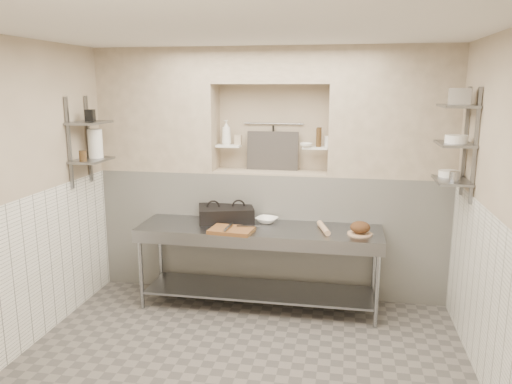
% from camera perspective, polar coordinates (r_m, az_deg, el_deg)
% --- Properties ---
extents(floor, '(4.00, 3.90, 0.10)m').
position_cam_1_polar(floor, '(4.64, -1.82, -19.59)').
color(floor, '#605A55').
rests_on(floor, ground).
extents(ceiling, '(4.00, 3.90, 0.10)m').
position_cam_1_polar(ceiling, '(3.97, -2.12, 18.80)').
color(ceiling, silver).
rests_on(ceiling, ground).
extents(wall_left, '(0.10, 3.90, 2.80)m').
position_cam_1_polar(wall_left, '(4.92, -26.00, -0.71)').
color(wall_left, '#BCA98F').
rests_on(wall_left, ground).
extents(wall_right, '(0.10, 3.90, 2.80)m').
position_cam_1_polar(wall_right, '(4.16, 26.88, -2.95)').
color(wall_right, '#BCA98F').
rests_on(wall_right, ground).
extents(wall_back, '(4.00, 0.10, 2.80)m').
position_cam_1_polar(wall_back, '(6.00, 2.09, 2.62)').
color(wall_back, '#BCA98F').
rests_on(wall_back, ground).
extents(wall_front, '(4.00, 0.10, 2.80)m').
position_cam_1_polar(wall_front, '(2.26, -13.07, -14.05)').
color(wall_front, '#BCA98F').
rests_on(wall_front, ground).
extents(backwall_lower, '(4.00, 0.40, 1.40)m').
position_cam_1_polar(backwall_lower, '(5.91, 1.69, -4.47)').
color(backwall_lower, white).
rests_on(backwall_lower, floor).
extents(alcove_sill, '(1.30, 0.40, 0.02)m').
position_cam_1_polar(alcove_sill, '(5.75, 1.73, 2.32)').
color(alcove_sill, '#BCA98F').
rests_on(alcove_sill, backwall_lower).
extents(backwall_pillar_left, '(1.35, 0.40, 1.40)m').
position_cam_1_polar(backwall_pillar_left, '(6.02, -10.97, 9.15)').
color(backwall_pillar_left, '#BCA98F').
rests_on(backwall_pillar_left, backwall_lower).
extents(backwall_pillar_right, '(1.35, 0.40, 1.40)m').
position_cam_1_polar(backwall_pillar_right, '(5.63, 15.39, 8.76)').
color(backwall_pillar_right, '#BCA98F').
rests_on(backwall_pillar_right, backwall_lower).
extents(backwall_header, '(1.30, 0.40, 0.40)m').
position_cam_1_polar(backwall_header, '(5.67, 1.81, 14.25)').
color(backwall_header, '#BCA98F').
rests_on(backwall_header, backwall_lower).
extents(wainscot_left, '(0.02, 3.90, 1.40)m').
position_cam_1_polar(wainscot_left, '(5.07, -24.71, -8.47)').
color(wainscot_left, white).
rests_on(wainscot_left, floor).
extents(wainscot_right, '(0.02, 3.90, 1.40)m').
position_cam_1_polar(wainscot_right, '(4.36, 25.22, -11.86)').
color(wainscot_right, white).
rests_on(wainscot_right, floor).
extents(alcove_shelf_left, '(0.28, 0.16, 0.02)m').
position_cam_1_polar(alcove_shelf_left, '(5.80, -3.16, 5.29)').
color(alcove_shelf_left, white).
rests_on(alcove_shelf_left, backwall_lower).
extents(alcove_shelf_right, '(0.28, 0.16, 0.02)m').
position_cam_1_polar(alcove_shelf_right, '(5.66, 6.78, 5.05)').
color(alcove_shelf_right, white).
rests_on(alcove_shelf_right, backwall_lower).
extents(utensil_rail, '(0.70, 0.02, 0.02)m').
position_cam_1_polar(utensil_rail, '(5.85, 2.02, 7.82)').
color(utensil_rail, gray).
rests_on(utensil_rail, wall_back).
extents(hanging_steel, '(0.02, 0.02, 0.30)m').
position_cam_1_polar(hanging_steel, '(5.85, 1.98, 6.14)').
color(hanging_steel, black).
rests_on(hanging_steel, utensil_rail).
extents(splash_panel, '(0.60, 0.08, 0.45)m').
position_cam_1_polar(splash_panel, '(5.82, 1.89, 4.72)').
color(splash_panel, '#383330').
rests_on(splash_panel, alcove_sill).
extents(shelf_rail_left_a, '(0.03, 0.03, 0.95)m').
position_cam_1_polar(shelf_rail_left_a, '(5.86, -18.59, 5.73)').
color(shelf_rail_left_a, slate).
rests_on(shelf_rail_left_a, wall_left).
extents(shelf_rail_left_b, '(0.03, 0.03, 0.95)m').
position_cam_1_polar(shelf_rail_left_b, '(5.52, -20.58, 5.23)').
color(shelf_rail_left_b, slate).
rests_on(shelf_rail_left_b, wall_left).
extents(wall_shelf_left_lower, '(0.30, 0.50, 0.02)m').
position_cam_1_polar(wall_shelf_left_lower, '(5.65, -18.22, 3.49)').
color(wall_shelf_left_lower, slate).
rests_on(wall_shelf_left_lower, wall_left).
extents(wall_shelf_left_upper, '(0.30, 0.50, 0.03)m').
position_cam_1_polar(wall_shelf_left_upper, '(5.60, -18.49, 7.53)').
color(wall_shelf_left_upper, slate).
rests_on(wall_shelf_left_upper, wall_left).
extents(shelf_rail_right_a, '(0.03, 0.03, 1.05)m').
position_cam_1_polar(shelf_rail_right_a, '(5.26, 22.79, 5.31)').
color(shelf_rail_right_a, slate).
rests_on(shelf_rail_right_a, wall_right).
extents(shelf_rail_right_b, '(0.03, 0.03, 1.05)m').
position_cam_1_polar(shelf_rail_right_b, '(4.87, 23.77, 4.76)').
color(shelf_rail_right_b, slate).
rests_on(shelf_rail_right_b, wall_right).
extents(wall_shelf_right_lower, '(0.30, 0.50, 0.02)m').
position_cam_1_polar(wall_shelf_right_lower, '(5.08, 21.45, 1.22)').
color(wall_shelf_right_lower, slate).
rests_on(wall_shelf_right_lower, wall_right).
extents(wall_shelf_right_mid, '(0.30, 0.50, 0.02)m').
position_cam_1_polar(wall_shelf_right_mid, '(5.03, 21.76, 5.13)').
color(wall_shelf_right_mid, slate).
rests_on(wall_shelf_right_mid, wall_right).
extents(wall_shelf_right_upper, '(0.30, 0.50, 0.03)m').
position_cam_1_polar(wall_shelf_right_upper, '(5.01, 22.07, 9.10)').
color(wall_shelf_right_upper, slate).
rests_on(wall_shelf_right_upper, wall_right).
extents(prep_table, '(2.60, 0.70, 0.90)m').
position_cam_1_polar(prep_table, '(5.40, 0.31, -6.72)').
color(prep_table, gray).
rests_on(prep_table, floor).
extents(panini_press, '(0.70, 0.59, 0.16)m').
position_cam_1_polar(panini_press, '(5.60, -3.45, -2.47)').
color(panini_press, black).
rests_on(panini_press, prep_table).
extents(cutting_board, '(0.47, 0.35, 0.04)m').
position_cam_1_polar(cutting_board, '(5.17, -2.80, -4.40)').
color(cutting_board, brown).
rests_on(cutting_board, prep_table).
extents(knife_blade, '(0.26, 0.08, 0.01)m').
position_cam_1_polar(knife_blade, '(5.22, -0.82, -3.89)').
color(knife_blade, gray).
rests_on(knife_blade, cutting_board).
extents(tongs, '(0.04, 0.28, 0.03)m').
position_cam_1_polar(tongs, '(5.17, -3.15, -3.97)').
color(tongs, gray).
rests_on(tongs, cutting_board).
extents(mixing_bowl, '(0.30, 0.30, 0.06)m').
position_cam_1_polar(mixing_bowl, '(5.52, 1.23, -3.21)').
color(mixing_bowl, white).
rests_on(mixing_bowl, prep_table).
extents(rolling_pin, '(0.16, 0.40, 0.06)m').
position_cam_1_polar(rolling_pin, '(5.26, 7.72, -4.09)').
color(rolling_pin, tan).
rests_on(rolling_pin, prep_table).
extents(bread_board, '(0.25, 0.25, 0.01)m').
position_cam_1_polar(bread_board, '(5.20, 11.79, -4.69)').
color(bread_board, tan).
rests_on(bread_board, prep_table).
extents(bread_loaf, '(0.20, 0.20, 0.12)m').
position_cam_1_polar(bread_loaf, '(5.18, 11.82, -3.97)').
color(bread_loaf, '#4C2D19').
rests_on(bread_loaf, bread_board).
extents(bottle_soap, '(0.13, 0.13, 0.28)m').
position_cam_1_polar(bottle_soap, '(5.80, -3.41, 6.81)').
color(bottle_soap, white).
rests_on(bottle_soap, alcove_shelf_left).
extents(jar_alcove, '(0.07, 0.07, 0.11)m').
position_cam_1_polar(jar_alcove, '(5.80, -2.05, 5.98)').
color(jar_alcove, '#BCA98F').
rests_on(jar_alcove, alcove_shelf_left).
extents(bowl_alcove, '(0.19, 0.19, 0.04)m').
position_cam_1_polar(bowl_alcove, '(5.61, 5.75, 5.37)').
color(bowl_alcove, white).
rests_on(bowl_alcove, alcove_shelf_right).
extents(condiment_a, '(0.06, 0.06, 0.21)m').
position_cam_1_polar(condiment_a, '(5.62, 7.17, 6.18)').
color(condiment_a, '#3F2B16').
rests_on(condiment_a, alcove_shelf_right).
extents(condiment_b, '(0.05, 0.05, 0.21)m').
position_cam_1_polar(condiment_b, '(5.67, 7.22, 6.27)').
color(condiment_b, '#3F2B16').
rests_on(condiment_b, alcove_shelf_right).
extents(condiment_c, '(0.07, 0.07, 0.12)m').
position_cam_1_polar(condiment_c, '(5.68, 8.15, 5.77)').
color(condiment_c, white).
rests_on(condiment_c, alcove_shelf_right).
extents(jug_left, '(0.15, 0.15, 0.31)m').
position_cam_1_polar(jug_left, '(5.71, -17.89, 5.29)').
color(jug_left, white).
rests_on(jug_left, wall_shelf_left_lower).
extents(jar_left, '(0.08, 0.08, 0.11)m').
position_cam_1_polar(jar_left, '(5.48, -19.18, 3.91)').
color(jar_left, '#3F2B16').
rests_on(jar_left, wall_shelf_left_lower).
extents(box_left_upper, '(0.10, 0.10, 0.12)m').
position_cam_1_polar(box_left_upper, '(5.62, -18.43, 8.31)').
color(box_left_upper, black).
rests_on(box_left_upper, wall_shelf_left_upper).
extents(bowl_right, '(0.20, 0.20, 0.06)m').
position_cam_1_polar(bowl_right, '(5.22, 21.18, 1.98)').
color(bowl_right, white).
rests_on(bowl_right, wall_shelf_right_lower).
extents(canister_right, '(0.10, 0.10, 0.10)m').
position_cam_1_polar(canister_right, '(4.97, 21.75, 1.66)').
color(canister_right, gray).
rests_on(canister_right, wall_shelf_right_lower).
extents(bowl_right_mid, '(0.20, 0.20, 0.08)m').
position_cam_1_polar(bowl_right_mid, '(4.98, 21.91, 5.63)').
color(bowl_right_mid, white).
rests_on(bowl_right_mid, wall_shelf_right_mid).
extents(basket_right, '(0.24, 0.28, 0.15)m').
position_cam_1_polar(basket_right, '(4.94, 22.32, 10.07)').
color(basket_right, gray).
rests_on(basket_right, wall_shelf_right_upper).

